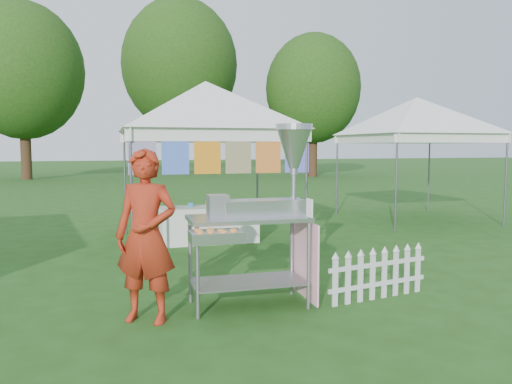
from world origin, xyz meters
name	(u,v)px	position (x,y,z in m)	size (l,w,h in m)	color
ground	(262,296)	(0.00, 0.00, 0.00)	(120.00, 120.00, 0.00)	#254814
canopy_main	(205,82)	(0.00, 3.49, 2.99)	(4.24, 4.24, 3.45)	#59595E
canopy_right	(417,98)	(5.50, 5.00, 2.99)	(4.24, 4.24, 3.45)	#59595E
tree_left	(23,71)	(-6.00, 24.00, 5.83)	(6.40, 6.40, 9.53)	#321C12
tree_mid	(180,65)	(3.00, 28.00, 7.14)	(7.60, 7.60, 11.52)	#321C12
tree_right	(313,89)	(10.00, 22.00, 5.18)	(5.60, 5.60, 8.42)	#321C12
donut_cart	(267,199)	(-0.03, -0.30, 1.22)	(1.51, 0.99, 2.07)	gray
vendor	(146,236)	(-1.40, -0.47, 0.90)	(0.65, 0.43, 1.79)	#9E2713
picket_fence	(378,275)	(1.30, -0.49, 0.29)	(1.42, 0.29, 0.56)	silver
display_table	(209,224)	(0.06, 3.57, 0.34)	(1.80, 0.70, 0.68)	white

